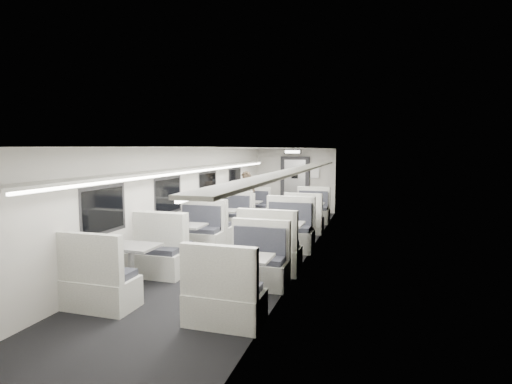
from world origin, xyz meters
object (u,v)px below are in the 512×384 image
Objects in this scene: booth_right_c at (280,241)px; booth_left_b at (222,223)px; booth_left_d at (131,267)px; vestibule_door at (295,185)px; booth_right_a at (309,215)px; booth_right_b at (299,225)px; booth_left_a at (248,212)px; exit_sign at (293,152)px; passenger at (246,199)px; booth_left_c at (184,242)px; booth_right_d at (243,279)px.

booth_left_b is at bearing 140.13° from booth_right_c.
vestibule_door is (1.00, 9.12, 0.64)m from booth_left_d.
booth_right_a reaches higher than booth_right_b.
booth_left_a is 0.85× the size of booth_right_c.
booth_left_a is 2.66m from booth_right_b.
booth_left_b is at bearing -102.61° from exit_sign.
passenger is at bearing 89.01° from booth_left_d.
booth_left_a is 0.90× the size of booth_left_c.
booth_left_b is at bearing 90.00° from booth_left_c.
booth_left_d is 5.14m from booth_right_b.
exit_sign reaches higher than booth_left_a.
booth_left_a is 0.93× the size of booth_right_d.
vestibule_door reaches higher than booth_right_b.
booth_right_b is at bearing 67.10° from booth_left_d.
booth_right_d is 6.26m from passenger.
booth_left_d is 3.57× the size of exit_sign.
booth_right_c is (2.00, 0.58, 0.02)m from booth_left_c.
booth_right_d is at bearing -64.40° from booth_left_b.
booth_left_c is (0.00, -2.25, 0.00)m from booth_left_b.
booth_left_d reaches higher than booth_right_a.
vestibule_door is (1.00, 4.96, 0.65)m from booth_left_b.
booth_left_c reaches higher than booth_right_b.
exit_sign reaches higher than booth_right_a.
booth_left_b is 2.61m from booth_right_c.
booth_right_d reaches higher than booth_right_b.
booth_left_b is 2.08m from booth_right_b.
booth_right_c is (0.00, -2.24, 0.07)m from booth_right_b.
booth_left_b is 4.95m from exit_sign.
booth_right_c is 6.73m from vestibule_door.
booth_left_c reaches higher than booth_left_d.
passenger is (0.10, 1.77, 0.46)m from booth_left_b.
booth_left_c is at bearing -79.97° from passenger.
booth_right_c is (2.00, -3.99, 0.06)m from booth_left_a.
booth_right_d is (2.00, -0.01, -0.01)m from booth_left_d.
booth_right_d is (2.00, -1.93, -0.01)m from booth_left_c.
booth_left_d is 1.03× the size of booth_right_a.
exit_sign is at bearing 104.39° from booth_right_b.
booth_right_c is at bearing -80.75° from exit_sign.
passenger is at bearing -79.38° from booth_left_a.
booth_right_c reaches higher than booth_right_d.
vestibule_door reaches higher than booth_left_a.
vestibule_door reaches higher than booth_left_c.
booth_left_d is 1.05× the size of vestibule_door.
passenger is at bearing 86.69° from booth_left_b.
booth_right_c is 6.49m from exit_sign.
booth_left_d is 9.20m from vestibule_door.
vestibule_door is at bearing 90.00° from exit_sign.
booth_right_b is 4.46m from exit_sign.
booth_right_a is (2.00, 6.25, -0.01)m from booth_left_d.
booth_left_c is at bearing -97.90° from vestibule_door.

